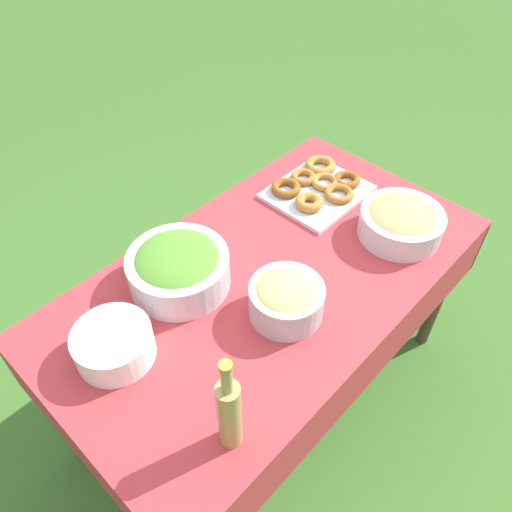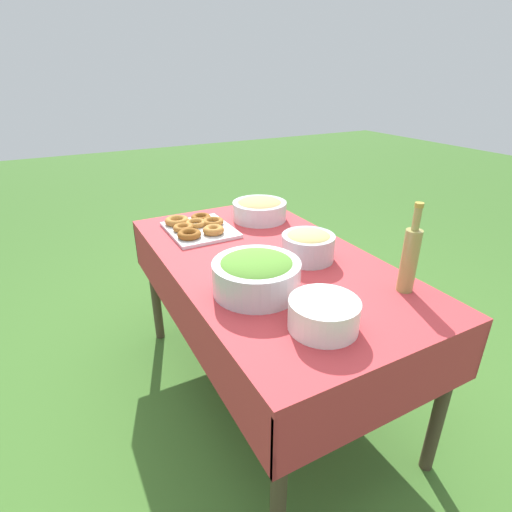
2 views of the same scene
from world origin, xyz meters
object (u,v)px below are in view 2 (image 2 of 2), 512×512
Objects in this scene: pasta_bowl at (308,244)px; donut_platter at (197,227)px; olive_oil_bottle at (410,258)px; salad_bowl at (256,273)px; plate_stack at (324,315)px; bread_bowl at (260,209)px.

donut_platter is (-0.52, -0.30, -0.05)m from pasta_bowl.
pasta_bowl is 0.67× the size of olive_oil_bottle.
olive_oil_bottle reaches higher than pasta_bowl.
pasta_bowl is at bearing 113.50° from salad_bowl.
olive_oil_bottle is (-0.05, 0.40, 0.08)m from plate_stack.
pasta_bowl reaches higher than plate_stack.
salad_bowl is at bearing -66.50° from pasta_bowl.
donut_platter is at bearing 178.04° from salad_bowl.
olive_oil_bottle reaches higher than donut_platter.
pasta_bowl is 0.42m from olive_oil_bottle.
donut_platter is 1.73× the size of plate_stack.
olive_oil_bottle is 1.16× the size of bread_bowl.
bread_bowl is at bearing -173.76° from olive_oil_bottle.
plate_stack is 0.66× the size of olive_oil_bottle.
plate_stack is 0.41m from olive_oil_bottle.
bread_bowl is at bearing 173.70° from pasta_bowl.
bread_bowl reaches higher than donut_platter.
olive_oil_bottle is at bearing 97.01° from plate_stack.
plate_stack is (0.43, -0.24, -0.02)m from pasta_bowl.
pasta_bowl is 0.78× the size of bread_bowl.
olive_oil_bottle is (0.91, 0.45, 0.11)m from donut_platter.
plate_stack is (0.30, 0.07, -0.02)m from salad_bowl.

